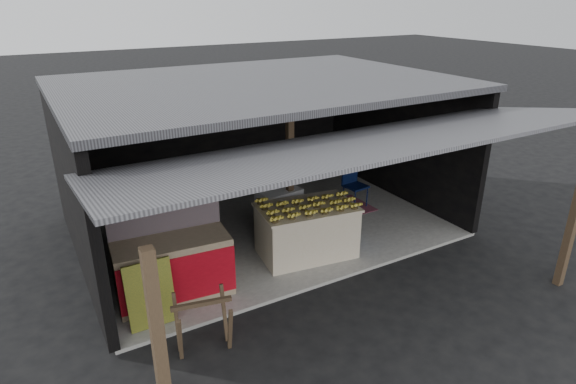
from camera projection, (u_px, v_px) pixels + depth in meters
ground at (331, 283)px, 8.07m from camera, size 80.00×80.00×0.00m
concrete_slab at (263, 225)px, 10.07m from camera, size 7.00×5.00×0.06m
shophouse at (254, 125)px, 9.54m from camera, size 7.40×7.29×3.02m
banana_table at (307, 230)px, 8.70m from camera, size 1.86×1.29×0.96m
banana_pile at (307, 201)px, 8.48m from camera, size 1.72×1.17×0.19m
white_crate at (279, 211)px, 9.56m from camera, size 0.87×0.64×0.91m
neighbor_stall at (173, 265)px, 7.48m from camera, size 1.81×0.93×1.80m
green_signboard at (150, 295)px, 6.80m from camera, size 0.67×0.18×1.00m
sawhorse at (203, 320)px, 6.38m from camera, size 0.82×0.81×0.79m
water_barrel at (345, 229)px, 9.19m from camera, size 0.38×0.38×0.55m
plastic_chair at (353, 181)px, 10.76m from camera, size 0.51×0.51×0.96m
magenta_rug at (338, 209)px, 10.73m from camera, size 1.51×1.01×0.01m
picture_frames at (208, 113)px, 11.19m from camera, size 1.62×0.04×0.46m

